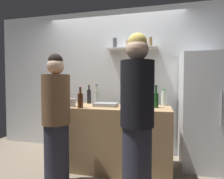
% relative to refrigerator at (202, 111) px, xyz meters
% --- Properties ---
extents(back_wall_assembly, '(4.80, 0.32, 2.60)m').
position_rel_refrigerator_xyz_m(back_wall_assembly, '(-1.44, 0.40, 0.46)').
color(back_wall_assembly, white).
rests_on(back_wall_assembly, ground).
extents(refrigerator, '(0.60, 0.68, 1.70)m').
position_rel_refrigerator_xyz_m(refrigerator, '(0.00, 0.00, 0.00)').
color(refrigerator, silver).
rests_on(refrigerator, ground).
extents(counter, '(1.70, 0.69, 0.92)m').
position_rel_refrigerator_xyz_m(counter, '(-1.30, -0.34, -0.39)').
color(counter, '#9E7A51').
rests_on(counter, ground).
extents(baking_pan, '(0.34, 0.24, 0.05)m').
position_rel_refrigerator_xyz_m(baking_pan, '(-1.39, -0.36, 0.09)').
color(baking_pan, gray).
rests_on(baking_pan, counter).
extents(utensil_holder, '(0.12, 0.12, 0.22)m').
position_rel_refrigerator_xyz_m(utensil_holder, '(-1.86, -0.52, 0.13)').
color(utensil_holder, '#B2B2B7').
rests_on(utensil_holder, counter).
extents(wine_bottle_amber_glass, '(0.08, 0.08, 0.29)m').
position_rel_refrigerator_xyz_m(wine_bottle_amber_glass, '(-1.68, -0.62, 0.18)').
color(wine_bottle_amber_glass, '#472814').
rests_on(wine_bottle_amber_glass, counter).
extents(wine_bottle_green_glass, '(0.07, 0.07, 0.32)m').
position_rel_refrigerator_xyz_m(wine_bottle_green_glass, '(-0.66, -0.34, 0.18)').
color(wine_bottle_green_glass, '#19471E').
rests_on(wine_bottle_green_glass, counter).
extents(wine_bottle_pale_glass, '(0.08, 0.08, 0.32)m').
position_rel_refrigerator_xyz_m(wine_bottle_pale_glass, '(-1.59, -0.21, 0.19)').
color(wine_bottle_pale_glass, '#B2BFB2').
rests_on(wine_bottle_pale_glass, counter).
extents(wine_bottle_dark_glass, '(0.07, 0.07, 0.32)m').
position_rel_refrigerator_xyz_m(wine_bottle_dark_glass, '(-1.77, -0.07, 0.19)').
color(wine_bottle_dark_glass, black).
rests_on(wine_bottle_dark_glass, counter).
extents(water_bottle_plastic, '(0.09, 0.09, 0.25)m').
position_rel_refrigerator_xyz_m(water_bottle_plastic, '(-0.55, -0.07, 0.18)').
color(water_bottle_plastic, silver).
rests_on(water_bottle_plastic, counter).
extents(person_brown_jacket, '(0.34, 0.34, 1.62)m').
position_rel_refrigerator_xyz_m(person_brown_jacket, '(-1.85, -0.98, -0.05)').
color(person_brown_jacket, '#262633').
rests_on(person_brown_jacket, ground).
extents(person_blonde, '(0.34, 0.34, 1.77)m').
position_rel_refrigerator_xyz_m(person_blonde, '(-0.84, -1.14, 0.03)').
color(person_blonde, '#262633').
rests_on(person_blonde, ground).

